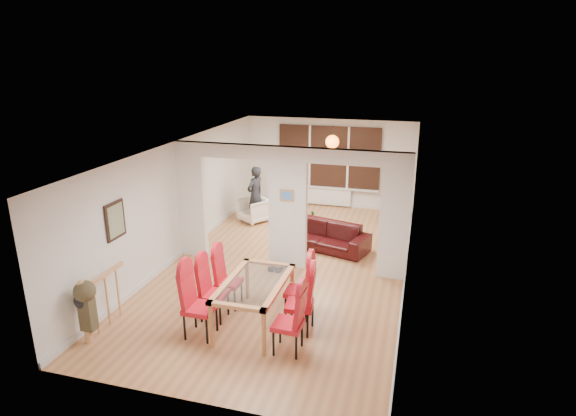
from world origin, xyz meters
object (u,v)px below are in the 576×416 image
at_px(dining_chair_la, 200,303).
at_px(coffee_table, 313,226).
at_px(bowl, 316,221).
at_px(dining_chair_rc, 298,287).
at_px(sofa, 324,235).
at_px(dining_chair_rb, 299,300).
at_px(person, 255,195).
at_px(bottle, 313,216).
at_px(dining_chair_lb, 214,290).
at_px(armchair, 254,210).
at_px(dining_table, 255,303).
at_px(dining_chair_lc, 229,279).
at_px(television, 393,212).
at_px(dining_chair_ra, 288,320).

xyz_separation_m(dining_chair_la, coffee_table, (0.65, 5.30, -0.48)).
relative_size(dining_chair_la, bowl, 5.53).
distance_m(dining_chair_rc, sofa, 3.18).
height_order(dining_chair_la, dining_chair_rc, dining_chair_la).
bearing_deg(dining_chair_rb, person, 110.61).
relative_size(dining_chair_rc, bottle, 3.88).
bearing_deg(person, bottle, 107.73).
distance_m(dining_chair_lb, bowl, 4.86).
xyz_separation_m(coffee_table, bottle, (-0.02, 0.05, 0.25)).
bearing_deg(armchair, dining_table, -36.26).
relative_size(coffee_table, bowl, 4.31).
height_order(dining_chair_lc, person, person).
height_order(dining_chair_rb, coffee_table, dining_chair_rb).
height_order(dining_chair_rc, television, dining_chair_rc).
bearing_deg(dining_chair_lb, coffee_table, 83.25).
distance_m(dining_chair_ra, coffee_table, 5.42).
bearing_deg(armchair, person, -7.11).
height_order(dining_chair_ra, coffee_table, dining_chair_ra).
xyz_separation_m(dining_chair_rc, person, (-2.34, 4.43, 0.23)).
height_order(television, bottle, television).
xyz_separation_m(dining_chair_ra, dining_chair_rc, (-0.11, 1.07, 0.01)).
relative_size(dining_chair_rc, armchair, 1.54).
bearing_deg(dining_chair_ra, dining_chair_lb, 160.85).
bearing_deg(dining_chair_rb, armchair, 110.98).
bearing_deg(television, dining_chair_la, -177.98).
distance_m(dining_chair_la, dining_chair_rb, 1.61).
bearing_deg(armchair, bottle, 28.57).
height_order(dining_table, dining_chair_la, dining_chair_la).
distance_m(dining_chair_lb, bottle, 4.86).
distance_m(dining_chair_rb, television, 6.07).
distance_m(dining_table, armchair, 5.28).
bearing_deg(sofa, coffee_table, 130.97).
bearing_deg(bowl, armchair, 174.28).
relative_size(dining_chair_ra, armchair, 1.52).
bearing_deg(dining_chair_rb, dining_chair_la, -165.41).
height_order(armchair, person, person).
xyz_separation_m(person, television, (3.59, 1.08, -0.50)).
bearing_deg(bottle, armchair, 174.51).
bearing_deg(sofa, person, 165.41).
bearing_deg(armchair, dining_chair_rc, -27.71).
distance_m(armchair, person, 0.46).
xyz_separation_m(dining_chair_rb, coffee_table, (-0.85, 4.73, -0.45)).
relative_size(dining_chair_lc, dining_chair_rb, 0.95).
bearing_deg(bowl, dining_chair_la, -97.71).
xyz_separation_m(dining_chair_lb, person, (-0.97, 4.91, 0.24)).
height_order(dining_chair_la, bowl, dining_chair_la).
height_order(coffee_table, bottle, bottle).
xyz_separation_m(dining_chair_rc, bottle, (-0.74, 4.33, -0.20)).
xyz_separation_m(dining_table, coffee_table, (-0.08, 4.75, -0.30)).
bearing_deg(person, armchair, -109.98).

